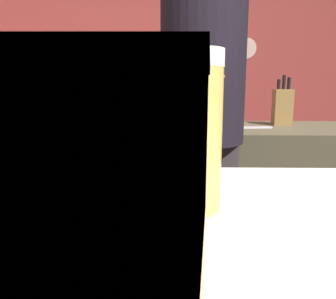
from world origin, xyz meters
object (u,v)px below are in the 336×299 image
Objects in this scene: chefs_knife at (249,127)px; bottle_hot_sauce at (134,80)px; pint_glass_near at (78,249)px; pint_glass_far at (184,131)px; bartender at (202,123)px; knife_block at (282,106)px; bottle_vinegar at (153,83)px; bottle_olive_oil at (109,83)px; mixing_bowl at (99,120)px.

chefs_knife is 1.60m from bottle_hot_sauce.
pint_glass_far is (0.04, 0.22, 0.01)m from pint_glass_near.
knife_block is (0.49, 0.54, 0.03)m from bartender.
knife_block is 1.30× the size of bottle_vinegar.
knife_block is 1.86× the size of pint_glass_far.
bottle_olive_oil reaches higher than bottle_vinegar.
bottle_hot_sauce reaches higher than pint_glass_far.
mixing_bowl reaches higher than chefs_knife.
pint_glass_near reaches higher than mixing_bowl.
knife_block is at bearing 70.38° from pint_glass_far.
pint_glass_near is at bearing -109.18° from chefs_knife.
knife_block is 1.16× the size of chefs_knife.
bottle_vinegar is 0.39m from bottle_olive_oil.
bottle_vinegar is at bearing 93.28° from pint_glass_near.
bottle_hot_sauce reaches higher than bottle_olive_oil.
bartender is at bearing -131.93° from knife_block.
bottle_olive_oil reaches higher than mixing_bowl.
bartender is 1.86m from bottle_hot_sauce.
pint_glass_near is (-0.14, -1.33, 0.12)m from bartender.
knife_block reaches higher than mixing_bowl.
bottle_vinegar is (0.23, 1.19, 0.20)m from mixing_bowl.
pint_glass_far is at bearing 175.14° from bartender.
bartender is 8.12× the size of bottle_vinegar.
chefs_knife is at bearing 76.44° from pint_glass_near.
pint_glass_far is at bearing -77.86° from bottle_olive_oil.
mixing_bowl is at bearing 102.41° from pint_glass_near.
bottle_hot_sauce is (-0.97, 1.24, 0.15)m from knife_block.
knife_block is at bearing -41.66° from bartender.
chefs_knife is 1.60m from bottle_olive_oil.
bottle_olive_oil is at bearing 122.26° from chefs_knife.
bottle_vinegar reaches higher than pint_glass_near.
pint_glass_far is at bearing -82.38° from bottle_hot_sauce.
mixing_bowl is at bearing -178.70° from knife_block.
pint_glass_near is 0.51× the size of bottle_hot_sauce.
bottle_hot_sauce is at bearing 96.38° from pint_glass_near.
chefs_knife is 1.45m from bottle_vinegar.
bottle_hot_sauce reaches higher than chefs_knife.
bartender is at bearing -43.70° from mixing_bowl.
pint_glass_near is at bearing -79.45° from bottle_olive_oil.
bottle_olive_oil reaches higher than pint_glass_far.
bartender reaches higher than bottle_vinegar.
chefs_knife is 1.57m from pint_glass_far.
bottle_olive_oil is at bearing -172.44° from bottle_vinegar.
bottle_hot_sauce is (-0.49, 1.78, 0.18)m from bartender.
pint_glass_near is at bearing -77.59° from mixing_bowl.
bottle_olive_oil is (-0.69, 1.66, 0.16)m from bartender.
chefs_knife is (0.28, 0.40, -0.07)m from bartender.
bartender is 1.34m from pint_glass_near.
knife_block is at bearing -51.82° from bottle_hot_sauce.
mixing_bowl is 0.97× the size of bottle_olive_oil.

